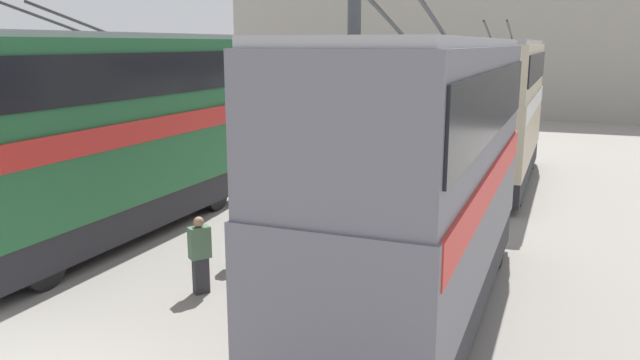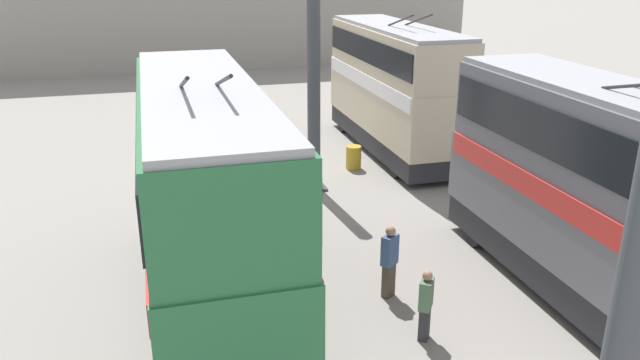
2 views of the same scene
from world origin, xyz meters
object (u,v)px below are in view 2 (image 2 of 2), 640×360
at_px(bus_right_far, 206,190).
at_px(person_aisle_midway, 389,259).
at_px(oil_drum, 354,157).
at_px(bus_left_near, 600,185).
at_px(person_aisle_foreground, 426,304).
at_px(bus_left_far, 394,81).

bearing_deg(bus_right_far, person_aisle_midway, -95.60).
distance_m(bus_right_far, oil_drum, 11.03).
bearing_deg(bus_left_near, person_aisle_midway, 73.44).
bearing_deg(bus_right_far, person_aisle_foreground, -118.24).
height_order(bus_right_far, person_aisle_foreground, bus_right_far).
bearing_deg(bus_right_far, bus_left_far, -38.97).
height_order(bus_left_far, person_aisle_midway, bus_left_far).
bearing_deg(oil_drum, bus_left_far, -51.79).
distance_m(person_aisle_foreground, person_aisle_midway, 1.85).
xyz_separation_m(person_aisle_foreground, oil_drum, (10.98, -2.07, -0.40)).
xyz_separation_m(bus_left_far, person_aisle_midway, (-10.91, 4.41, -1.91)).
relative_size(person_aisle_foreground, oil_drum, 1.82).
relative_size(bus_left_far, person_aisle_midway, 5.17).
height_order(person_aisle_foreground, oil_drum, person_aisle_foreground).
relative_size(bus_right_far, oil_drum, 11.02).
height_order(bus_left_far, bus_right_far, bus_right_far).
relative_size(bus_right_far, person_aisle_foreground, 6.07).
xyz_separation_m(bus_left_near, bus_left_far, (12.22, 0.00, 0.02)).
xyz_separation_m(bus_left_near, oil_drum, (10.44, 2.25, -2.42)).
height_order(bus_left_near, bus_left_far, bus_left_far).
bearing_deg(oil_drum, person_aisle_midway, 166.72).
bearing_deg(bus_right_far, oil_drum, -35.58).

